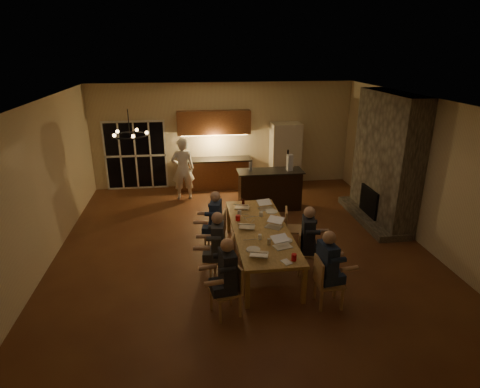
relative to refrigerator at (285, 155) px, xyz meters
name	(u,v)px	position (x,y,z in m)	size (l,w,h in m)	color
floor	(243,250)	(-1.90, -4.15, -1.00)	(9.00, 9.00, 0.00)	brown
back_wall	(223,135)	(-1.90, 0.37, 0.60)	(8.00, 0.04, 3.20)	beige
left_wall	(37,189)	(-5.92, -4.15, 0.60)	(0.04, 9.00, 3.20)	beige
right_wall	(426,173)	(2.12, -4.15, 0.60)	(0.04, 9.00, 3.20)	beige
ceiling	(244,100)	(-1.90, -4.15, 2.22)	(8.00, 9.00, 0.04)	white
french_doors	(136,156)	(-4.60, 0.32, 0.05)	(1.86, 0.08, 2.10)	black
fireplace	(386,159)	(1.80, -2.95, 0.60)	(0.58, 2.50, 3.20)	#6E6556
kitchenette	(215,151)	(-2.20, 0.05, 0.20)	(2.24, 0.68, 2.40)	brown
refrigerator	(285,155)	(0.00, 0.00, 0.00)	(0.90, 0.68, 2.00)	beige
dining_table	(260,245)	(-1.62, -4.69, -0.62)	(1.10, 3.15, 0.75)	tan
bar_island	(270,190)	(-0.85, -1.85, -0.46)	(1.75, 0.68, 1.08)	black
chair_left_near	(225,291)	(-2.50, -6.32, -0.55)	(0.44, 0.44, 0.89)	tan
chair_left_mid	(222,258)	(-2.46, -5.23, -0.55)	(0.44, 0.44, 0.89)	tan
chair_left_far	(215,231)	(-2.50, -4.04, -0.55)	(0.44, 0.44, 0.89)	tan
chair_right_near	(329,282)	(-0.73, -6.29, -0.55)	(0.44, 0.44, 0.89)	tan
chair_right_mid	(310,252)	(-0.75, -5.23, -0.55)	(0.44, 0.44, 0.89)	tan
chair_right_far	(295,229)	(-0.76, -4.15, -0.55)	(0.44, 0.44, 0.89)	tan
person_left_near	(228,277)	(-2.45, -6.31, -0.31)	(0.60, 0.60, 1.38)	#23262E
person_right_near	(327,269)	(-0.78, -6.26, -0.31)	(0.60, 0.60, 1.38)	navy
person_left_mid	(218,247)	(-2.53, -5.24, -0.31)	(0.60, 0.60, 1.38)	#393D43
person_right_mid	(308,240)	(-0.79, -5.20, -0.31)	(0.60, 0.60, 1.38)	#23262E
person_left_far	(216,222)	(-2.48, -4.12, -0.31)	(0.60, 0.60, 1.38)	navy
standing_person	(183,169)	(-3.17, -0.80, -0.10)	(0.66, 0.43, 1.80)	white
chandelier	(130,135)	(-3.98, -4.88, 1.75)	(0.60, 0.60, 0.03)	black
laptop_a	(259,249)	(-1.84, -5.76, -0.14)	(0.32, 0.28, 0.23)	silver
laptop_b	(283,241)	(-1.36, -5.52, -0.14)	(0.32, 0.28, 0.23)	silver
laptop_c	(247,222)	(-1.89, -4.60, -0.14)	(0.32, 0.28, 0.23)	silver
laptop_d	(274,222)	(-1.35, -4.66, -0.14)	(0.32, 0.28, 0.23)	silver
laptop_e	(242,203)	(-1.84, -3.56, -0.14)	(0.32, 0.28, 0.23)	silver
laptop_f	(266,204)	(-1.32, -3.69, -0.14)	(0.32, 0.28, 0.23)	silver
mug_front	(260,237)	(-1.72, -5.16, -0.20)	(0.07, 0.07, 0.10)	silver
mug_mid	(261,214)	(-1.50, -4.08, -0.20)	(0.09, 0.09, 0.10)	silver
mug_back	(239,213)	(-1.95, -3.94, -0.20)	(0.08, 0.08, 0.10)	silver
redcup_near	(294,257)	(-1.29, -6.03, -0.19)	(0.09, 0.09, 0.12)	red
redcup_mid	(238,218)	(-2.02, -4.24, -0.19)	(0.10, 0.10, 0.12)	red
can_silver	(269,242)	(-1.60, -5.40, -0.19)	(0.07, 0.07, 0.12)	#B2B2B7
can_cola	(243,202)	(-1.79, -3.35, -0.19)	(0.07, 0.07, 0.12)	#3F0F0C
can_right	(276,219)	(-1.25, -4.38, -0.19)	(0.07, 0.07, 0.12)	#B2B2B7
plate_near	(286,240)	(-1.24, -5.29, -0.24)	(0.25, 0.25, 0.02)	silver
plate_left	(253,250)	(-1.91, -5.57, -0.24)	(0.26, 0.26, 0.02)	silver
plate_far	(272,212)	(-1.23, -3.88, -0.24)	(0.27, 0.27, 0.02)	silver
notepad	(286,262)	(-1.43, -6.07, -0.24)	(0.14, 0.19, 0.01)	white
bar_bottle	(250,166)	(-1.38, -1.80, 0.20)	(0.09, 0.09, 0.24)	#99999E
bar_blender	(290,163)	(-0.34, -1.90, 0.30)	(0.14, 0.14, 0.43)	silver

